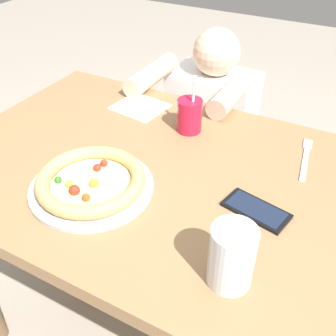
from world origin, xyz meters
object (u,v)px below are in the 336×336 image
cell_phone (256,210)px  diner_seated (209,139)px  water_cup_clear (232,256)px  pizza_near (91,182)px  drink_cup_colored (190,115)px  fork (306,157)px

cell_phone → diner_seated: bearing=119.9°
water_cup_clear → cell_phone: bearing=93.7°
pizza_near → diner_seated: diner_seated is taller
drink_cup_colored → fork: 0.35m
pizza_near → water_cup_clear: (0.39, -0.09, 0.05)m
water_cup_clear → diner_seated: bearing=114.6°
water_cup_clear → fork: 0.48m
fork → pizza_near: bearing=-138.2°
drink_cup_colored → fork: size_ratio=0.87×
pizza_near → diner_seated: (-0.02, 0.81, -0.34)m
drink_cup_colored → water_cup_clear: drink_cup_colored is taller
drink_cup_colored → diner_seated: drink_cup_colored is taller
pizza_near → water_cup_clear: bearing=-13.0°
pizza_near → water_cup_clear: 0.41m
water_cup_clear → diner_seated: diner_seated is taller
cell_phone → drink_cup_colored: bearing=139.8°
water_cup_clear → drink_cup_colored: bearing=123.9°
water_cup_clear → fork: (0.04, 0.48, -0.07)m
fork → diner_seated: 0.70m
pizza_near → water_cup_clear: water_cup_clear is taller
water_cup_clear → diner_seated: 1.07m
pizza_near → cell_phone: (0.38, 0.12, -0.02)m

